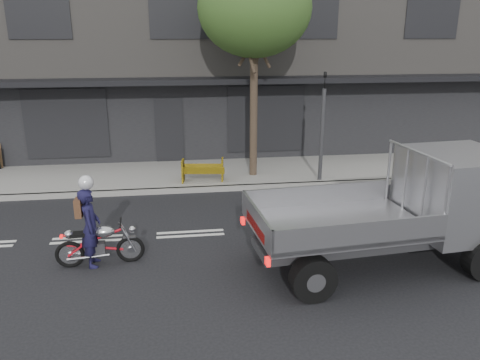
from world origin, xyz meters
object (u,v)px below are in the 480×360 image
at_px(traffic_light_pole, 322,133).
at_px(flatbed_ute, 436,198).
at_px(street_tree, 255,9).
at_px(rider, 91,228).
at_px(motorcycle, 100,243).
at_px(construction_barrier, 203,171).

xyz_separation_m(traffic_light_pole, flatbed_ute, (0.75, -5.36, -0.27)).
xyz_separation_m(street_tree, flatbed_ute, (2.75, -6.21, -3.90)).
distance_m(rider, flatbed_ute, 7.05).
xyz_separation_m(street_tree, motorcycle, (-4.08, -5.49, -4.80)).
xyz_separation_m(street_tree, construction_barrier, (-1.68, -0.70, -4.76)).
relative_size(motorcycle, flatbed_ute, 0.33).
bearing_deg(street_tree, rider, -127.65).
relative_size(street_tree, rider, 4.08).
distance_m(motorcycle, construction_barrier, 5.36).
distance_m(rider, construction_barrier, 5.43).
xyz_separation_m(traffic_light_pole, construction_barrier, (-3.68, 0.15, -1.13)).
height_order(flatbed_ute, construction_barrier, flatbed_ute).
distance_m(street_tree, motorcycle, 8.36).
bearing_deg(flatbed_ute, construction_barrier, 123.71).
bearing_deg(rider, construction_barrier, -32.30).
relative_size(rider, flatbed_ute, 0.31).
relative_size(traffic_light_pole, motorcycle, 1.95).
relative_size(traffic_light_pole, flatbed_ute, 0.65).
bearing_deg(motorcycle, street_tree, 49.14).
relative_size(traffic_light_pole, rider, 2.12).
height_order(motorcycle, flatbed_ute, flatbed_ute).
xyz_separation_m(street_tree, traffic_light_pole, (2.00, -0.85, -3.63)).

